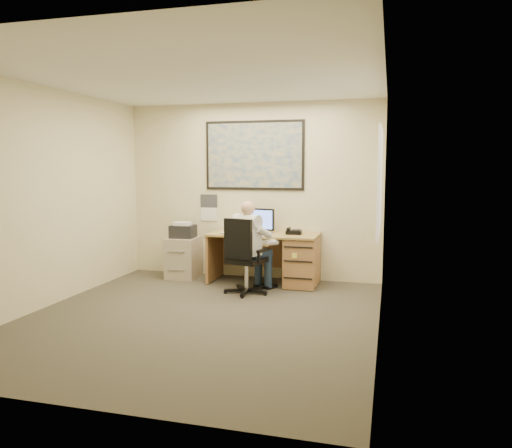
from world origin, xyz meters
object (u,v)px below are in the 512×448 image
(desk, at_px, (286,255))
(office_chair, at_px, (246,272))
(person, at_px, (247,247))
(filing_cabinet, at_px, (183,254))

(desk, distance_m, office_chair, 0.82)
(person, bearing_deg, filing_cabinet, 176.78)
(desk, bearing_deg, person, -123.76)
(filing_cabinet, height_order, office_chair, office_chair)
(desk, xyz_separation_m, filing_cabinet, (-1.65, 0.03, -0.07))
(filing_cabinet, relative_size, office_chair, 0.84)
(person, bearing_deg, desk, 81.12)
(filing_cabinet, bearing_deg, office_chair, -33.72)
(filing_cabinet, relative_size, person, 0.69)
(desk, xyz_separation_m, office_chair, (-0.41, -0.70, -0.14))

